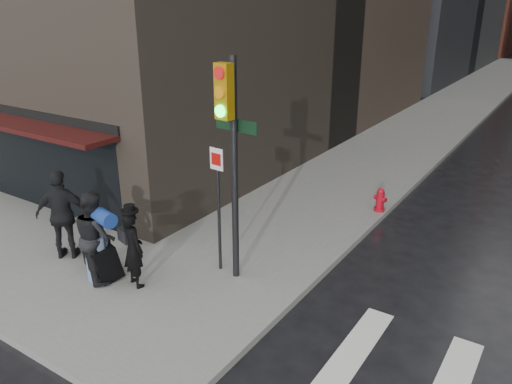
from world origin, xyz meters
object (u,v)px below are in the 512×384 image
man_greycoat (63,215)px  traffic_light (229,142)px  man_overcoat (128,251)px  man_jeans (96,236)px  fire_hydrant (380,201)px

man_greycoat → traffic_light: 4.30m
man_overcoat → man_greycoat: size_ratio=0.87×
man_overcoat → traffic_light: 3.02m
man_jeans → man_greycoat: (-1.33, 0.23, 0.06)m
traffic_light → fire_hydrant: traffic_light is taller
man_overcoat → fire_hydrant: bearing=-98.0°
traffic_light → fire_hydrant: size_ratio=6.85×
man_overcoat → man_jeans: size_ratio=0.93×
man_jeans → traffic_light: bearing=-123.3°
man_jeans → man_greycoat: size_ratio=0.94×
man_overcoat → man_jeans: man_jeans is taller
man_overcoat → man_greycoat: 2.07m
man_greycoat → fire_hydrant: bearing=-161.3°
man_jeans → fire_hydrant: (3.64, 6.67, -0.67)m
man_overcoat → man_jeans: 0.77m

